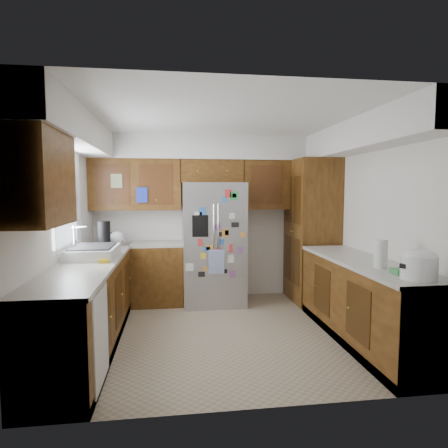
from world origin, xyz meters
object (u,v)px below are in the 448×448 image
(rice_cooker, at_px, (419,264))
(paper_towel, at_px, (381,254))
(pantry, at_px, (311,231))
(fridge, at_px, (213,244))

(rice_cooker, relative_size, paper_towel, 1.08)
(rice_cooker, height_order, paper_towel, paper_towel)
(pantry, relative_size, rice_cooker, 7.02)
(fridge, height_order, paper_towel, fridge)
(pantry, distance_m, fridge, 1.51)
(fridge, distance_m, rice_cooker, 2.99)
(pantry, height_order, paper_towel, pantry)
(rice_cooker, distance_m, paper_towel, 0.50)
(fridge, bearing_deg, pantry, -2.06)
(pantry, relative_size, fridge, 1.19)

